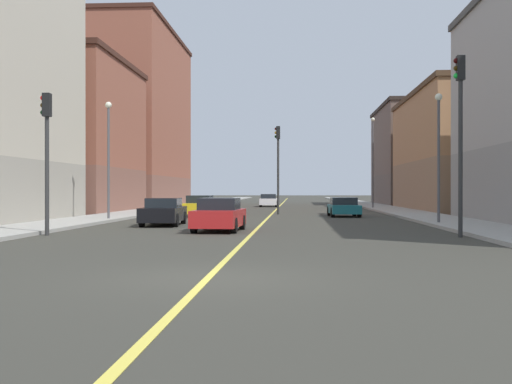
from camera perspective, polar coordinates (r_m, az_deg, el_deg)
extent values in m
plane|color=#36342D|center=(12.81, -4.29, -7.66)|extent=(400.00, 400.00, 0.00)
cube|color=#9E9B93|center=(62.14, 11.13, -1.37)|extent=(3.44, 168.00, 0.15)
cube|color=#9E9B93|center=(62.69, -7.18, -1.36)|extent=(3.44, 168.00, 0.15)
cube|color=#E5D14C|center=(61.62, 1.94, -1.44)|extent=(0.16, 154.00, 0.01)
cube|color=#8F6B4F|center=(57.86, 19.50, 0.50)|extent=(11.96, 20.58, 4.17)
cube|color=#A8754C|center=(58.09, 19.51, 5.30)|extent=(11.96, 20.58, 5.55)
cube|color=#4B3422|center=(58.43, 19.51, 8.20)|extent=(12.26, 20.88, 0.40)
cube|color=brown|center=(77.65, 15.36, 0.18)|extent=(11.96, 17.15, 3.52)
cube|color=brown|center=(77.85, 15.37, 4.29)|extent=(11.96, 17.15, 7.65)
cube|color=#2B221D|center=(78.24, 15.37, 7.23)|extent=(12.26, 17.45, 0.40)
cube|color=brown|center=(53.01, -17.88, 0.14)|extent=(11.96, 14.40, 3.45)
cube|color=#93513D|center=(53.32, -17.88, 6.38)|extent=(11.96, 14.40, 8.13)
cube|color=#42241B|center=(53.95, -17.89, 10.89)|extent=(12.26, 14.70, 0.40)
cube|color=brown|center=(72.53, -11.94, 0.05)|extent=(11.96, 22.19, 3.19)
cube|color=#93513D|center=(73.12, -11.94, 7.44)|extent=(11.96, 22.19, 15.63)
cube|color=#42241B|center=(74.56, -11.94, 13.56)|extent=(12.26, 22.49, 0.40)
cylinder|color=#2D2D2D|center=(24.77, 17.77, 2.84)|extent=(0.16, 0.16, 5.80)
cube|color=black|center=(25.15, 17.77, 10.49)|extent=(0.28, 0.32, 0.90)
sphere|color=#320404|center=(25.16, 17.41, 11.11)|extent=(0.20, 0.20, 0.20)
sphere|color=#352204|center=(25.11, 17.41, 10.48)|extent=(0.20, 0.20, 0.20)
sphere|color=green|center=(25.06, 17.41, 9.85)|extent=(0.20, 0.20, 0.20)
cylinder|color=#2D2D2D|center=(25.82, -18.14, 1.36)|extent=(0.16, 0.16, 4.57)
cube|color=black|center=(26.02, -18.14, 7.39)|extent=(0.28, 0.32, 0.90)
sphere|color=red|center=(26.11, -18.47, 7.96)|extent=(0.20, 0.20, 0.20)
sphere|color=#352204|center=(26.08, -18.47, 7.35)|extent=(0.20, 0.20, 0.20)
sphere|color=black|center=(26.04, -18.47, 6.74)|extent=(0.20, 0.20, 0.20)
cylinder|color=#2D2D2D|center=(45.91, 1.99, 1.38)|extent=(0.16, 0.16, 5.43)
cube|color=black|center=(46.09, 1.99, 5.32)|extent=(0.28, 0.32, 0.90)
sphere|color=#320404|center=(46.12, 1.79, 5.65)|extent=(0.20, 0.20, 0.20)
sphere|color=orange|center=(46.09, 1.79, 5.31)|extent=(0.20, 0.20, 0.20)
sphere|color=black|center=(46.07, 1.79, 4.96)|extent=(0.20, 0.20, 0.20)
cylinder|color=#4C4C51|center=(32.94, 15.97, 2.66)|extent=(0.14, 0.14, 6.06)
sphere|color=#EAEACC|center=(33.23, 15.97, 8.14)|extent=(0.36, 0.36, 0.36)
cylinder|color=#4C4C51|center=(37.00, -13.02, 2.54)|extent=(0.14, 0.14, 6.25)
sphere|color=#EAEACC|center=(37.28, -13.02, 7.57)|extent=(0.36, 0.36, 0.36)
cylinder|color=#4C4C51|center=(59.56, 10.38, 2.44)|extent=(0.14, 0.14, 7.92)
sphere|color=#EAEACC|center=(59.87, 10.38, 6.38)|extent=(0.36, 0.36, 0.36)
cube|color=white|center=(67.22, 1.11, -0.86)|extent=(1.85, 4.28, 0.64)
cube|color=black|center=(67.33, 1.12, -0.38)|extent=(1.60, 2.07, 0.47)
cylinder|color=black|center=(68.56, 0.47, -1.02)|extent=(0.23, 0.64, 0.64)
cylinder|color=black|center=(68.53, 1.81, -1.02)|extent=(0.23, 0.64, 0.64)
cylinder|color=black|center=(65.93, 0.39, -1.07)|extent=(0.23, 0.64, 0.64)
cylinder|color=black|center=(65.89, 1.79, -1.07)|extent=(0.23, 0.64, 0.64)
cube|color=black|center=(31.97, -8.24, -1.95)|extent=(1.98, 4.63, 0.68)
cube|color=black|center=(32.01, -8.22, -0.94)|extent=(1.65, 2.02, 0.45)
cylinder|color=black|center=(33.50, -9.22, -2.27)|extent=(0.25, 0.65, 0.64)
cylinder|color=black|center=(33.26, -6.48, -2.29)|extent=(0.25, 0.65, 0.64)
cylinder|color=black|center=(30.73, -10.14, -2.49)|extent=(0.25, 0.65, 0.64)
cylinder|color=black|center=(30.46, -7.17, -2.51)|extent=(0.25, 0.65, 0.64)
cube|color=gold|center=(42.40, -5.04, -1.43)|extent=(1.74, 4.22, 0.68)
cube|color=black|center=(42.41, -5.03, -0.64)|extent=(1.53, 1.98, 0.50)
cylinder|color=black|center=(43.82, -5.80, -1.69)|extent=(0.22, 0.64, 0.64)
cylinder|color=black|center=(43.59, -3.75, -1.70)|extent=(0.22, 0.64, 0.64)
cylinder|color=black|center=(41.24, -6.39, -1.81)|extent=(0.22, 0.64, 0.64)
cylinder|color=black|center=(41.00, -4.22, -1.82)|extent=(0.22, 0.64, 0.64)
cube|color=#196670|center=(42.39, 7.83, -1.51)|extent=(2.02, 3.99, 0.56)
cube|color=black|center=(42.47, 7.81, -0.81)|extent=(1.71, 1.87, 0.48)
cylinder|color=black|center=(43.51, 6.53, -1.71)|extent=(0.25, 0.65, 0.64)
cylinder|color=black|center=(43.70, 8.75, -1.70)|extent=(0.25, 0.65, 0.64)
cylinder|color=black|center=(41.10, 6.84, -1.82)|extent=(0.25, 0.65, 0.64)
cylinder|color=black|center=(41.30, 9.19, -1.81)|extent=(0.25, 0.65, 0.64)
cube|color=red|center=(27.10, -3.31, -2.32)|extent=(1.99, 4.13, 0.69)
cube|color=black|center=(27.10, -3.30, -1.06)|extent=(1.67, 1.83, 0.50)
cylinder|color=black|center=(28.49, -4.52, -2.70)|extent=(0.25, 0.65, 0.64)
cylinder|color=black|center=(28.23, -1.24, -2.72)|extent=(0.25, 0.65, 0.64)
cylinder|color=black|center=(26.03, -5.55, -2.97)|extent=(0.25, 0.65, 0.64)
cylinder|color=black|center=(25.75, -1.97, -3.00)|extent=(0.25, 0.65, 0.64)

